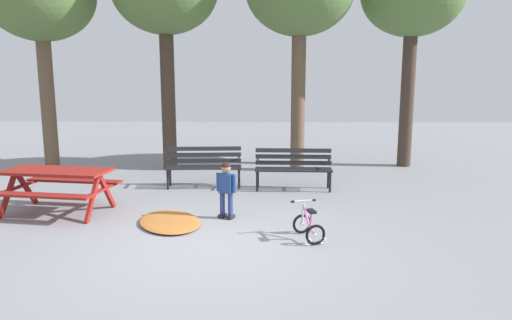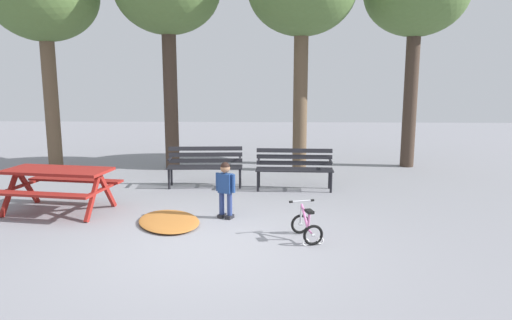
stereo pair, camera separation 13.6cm
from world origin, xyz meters
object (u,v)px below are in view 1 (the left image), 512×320
child_standing (226,186)px  park_bench_far_left (204,163)px  kids_bicycle (309,226)px  park_bench_left (293,165)px  picnic_table (57,180)px

child_standing → park_bench_far_left: bearing=105.9°
kids_bicycle → park_bench_left: bearing=90.7°
child_standing → picnic_table: bearing=174.6°
park_bench_far_left → park_bench_left: same height
picnic_table → kids_bicycle: picnic_table is taller
picnic_table → park_bench_far_left: size_ratio=1.22×
park_bench_far_left → park_bench_left: size_ratio=1.01×
park_bench_far_left → kids_bicycle: (1.95, -3.33, -0.31)m
child_standing → kids_bicycle: bearing=-38.2°
park_bench_far_left → kids_bicycle: bearing=-59.7°
picnic_table → child_standing: child_standing is taller
picnic_table → kids_bicycle: (4.24, -1.29, -0.39)m
park_bench_far_left → kids_bicycle: size_ratio=2.61×
child_standing → park_bench_left: bearing=59.3°
park_bench_left → kids_bicycle: bearing=-89.3°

